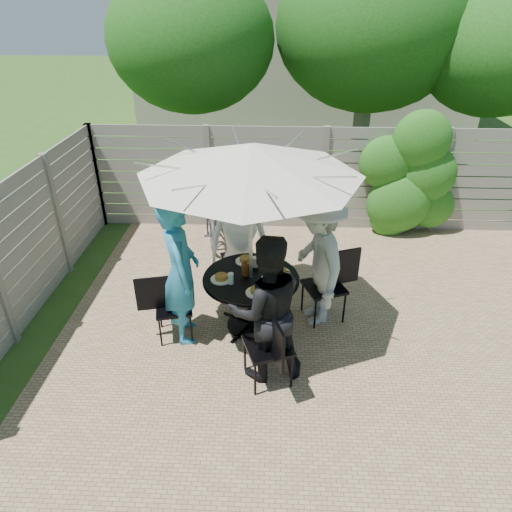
{
  "coord_description": "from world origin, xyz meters",
  "views": [
    {
      "loc": [
        -0.84,
        -4.57,
        3.71
      ],
      "look_at": [
        -1.05,
        0.28,
        0.93
      ],
      "focal_mm": 32.0,
      "sensor_mm": 36.0,
      "label": 1
    }
  ],
  "objects_px": {
    "person_back": "(239,239)",
    "plate_back": "(246,260)",
    "umbrella": "(250,160)",
    "chair_back": "(238,269)",
    "patio_table": "(251,292)",
    "coffee_cup": "(255,262)",
    "chair_right": "(324,299)",
    "plate_front": "(257,291)",
    "bicycle": "(210,211)",
    "person_front": "(266,310)",
    "glass_right": "(270,265)",
    "plate_left": "(221,278)",
    "plate_right": "(280,272)",
    "glass_left": "(231,278)",
    "glass_front": "(264,282)",
    "chair_front": "(268,360)",
    "chair_left": "(174,319)",
    "person_right": "(317,260)",
    "syrup_jug": "(245,269)",
    "person_left": "(181,272)"
  },
  "relations": [
    {
      "from": "person_front",
      "to": "glass_right",
      "type": "relative_size",
      "value": 12.28
    },
    {
      "from": "person_back",
      "to": "chair_front",
      "type": "distance_m",
      "value": 1.88
    },
    {
      "from": "chair_front",
      "to": "syrup_jug",
      "type": "distance_m",
      "value": 1.15
    },
    {
      "from": "chair_back",
      "to": "plate_right",
      "type": "bearing_deg",
      "value": 17.19
    },
    {
      "from": "person_back",
      "to": "chair_right",
      "type": "height_order",
      "value": "person_back"
    },
    {
      "from": "patio_table",
      "to": "chair_right",
      "type": "height_order",
      "value": "chair_right"
    },
    {
      "from": "glass_right",
      "to": "coffee_cup",
      "type": "height_order",
      "value": "glass_right"
    },
    {
      "from": "person_back",
      "to": "glass_front",
      "type": "distance_m",
      "value": 1.09
    },
    {
      "from": "person_front",
      "to": "coffee_cup",
      "type": "height_order",
      "value": "person_front"
    },
    {
      "from": "umbrella",
      "to": "chair_left",
      "type": "height_order",
      "value": "umbrella"
    },
    {
      "from": "plate_left",
      "to": "syrup_jug",
      "type": "distance_m",
      "value": 0.31
    },
    {
      "from": "patio_table",
      "to": "glass_front",
      "type": "xyz_separation_m",
      "value": [
        0.16,
        -0.23,
        0.3
      ]
    },
    {
      "from": "glass_front",
      "to": "plate_front",
      "type": "bearing_deg",
      "value": -122.29
    },
    {
      "from": "bicycle",
      "to": "coffee_cup",
      "type": "bearing_deg",
      "value": -81.23
    },
    {
      "from": "person_back",
      "to": "person_front",
      "type": "relative_size",
      "value": 0.98
    },
    {
      "from": "umbrella",
      "to": "bicycle",
      "type": "xyz_separation_m",
      "value": [
        -0.84,
        2.52,
        -1.73
      ]
    },
    {
      "from": "patio_table",
      "to": "bicycle",
      "type": "distance_m",
      "value": 2.66
    },
    {
      "from": "chair_right",
      "to": "glass_left",
      "type": "relative_size",
      "value": 6.96
    },
    {
      "from": "chair_right",
      "to": "coffee_cup",
      "type": "bearing_deg",
      "value": -20.85
    },
    {
      "from": "patio_table",
      "to": "coffee_cup",
      "type": "height_order",
      "value": "coffee_cup"
    },
    {
      "from": "person_back",
      "to": "chair_back",
      "type": "bearing_deg",
      "value": 90.38
    },
    {
      "from": "plate_front",
      "to": "person_left",
      "type": "bearing_deg",
      "value": 170.52
    },
    {
      "from": "glass_left",
      "to": "glass_front",
      "type": "distance_m",
      "value": 0.4
    },
    {
      "from": "umbrella",
      "to": "person_right",
      "type": "xyz_separation_m",
      "value": [
        0.81,
        0.2,
        -1.32
      ]
    },
    {
      "from": "glass_left",
      "to": "person_back",
      "type": "bearing_deg",
      "value": 88.45
    },
    {
      "from": "coffee_cup",
      "to": "glass_left",
      "type": "bearing_deg",
      "value": -123.94
    },
    {
      "from": "glass_right",
      "to": "coffee_cup",
      "type": "xyz_separation_m",
      "value": [
        -0.18,
        0.07,
        -0.01
      ]
    },
    {
      "from": "person_left",
      "to": "chair_front",
      "type": "relative_size",
      "value": 1.89
    },
    {
      "from": "patio_table",
      "to": "person_front",
      "type": "xyz_separation_m",
      "value": [
        0.2,
        -0.81,
        0.33
      ]
    },
    {
      "from": "person_left",
      "to": "person_right",
      "type": "bearing_deg",
      "value": -90.0
    },
    {
      "from": "glass_left",
      "to": "glass_front",
      "type": "relative_size",
      "value": 1.0
    },
    {
      "from": "patio_table",
      "to": "glass_right",
      "type": "height_order",
      "value": "glass_right"
    },
    {
      "from": "chair_back",
      "to": "person_back",
      "type": "xyz_separation_m",
      "value": [
        0.03,
        -0.13,
        0.56
      ]
    },
    {
      "from": "person_back",
      "to": "plate_left",
      "type": "height_order",
      "value": "person_back"
    },
    {
      "from": "person_front",
      "to": "glass_right",
      "type": "xyz_separation_m",
      "value": [
        0.03,
        0.97,
        -0.03
      ]
    },
    {
      "from": "plate_left",
      "to": "glass_left",
      "type": "relative_size",
      "value": 1.86
    },
    {
      "from": "glass_front",
      "to": "coffee_cup",
      "type": "relative_size",
      "value": 1.17
    },
    {
      "from": "plate_front",
      "to": "bicycle",
      "type": "height_order",
      "value": "bicycle"
    },
    {
      "from": "plate_front",
      "to": "plate_right",
      "type": "height_order",
      "value": "same"
    },
    {
      "from": "chair_back",
      "to": "syrup_jug",
      "type": "relative_size",
      "value": 5.8
    },
    {
      "from": "chair_left",
      "to": "chair_front",
      "type": "xyz_separation_m",
      "value": [
        1.17,
        -0.7,
        0.03
      ]
    },
    {
      "from": "person_back",
      "to": "plate_back",
      "type": "distance_m",
      "value": 0.47
    },
    {
      "from": "umbrella",
      "to": "chair_back",
      "type": "relative_size",
      "value": 3.21
    },
    {
      "from": "chair_right",
      "to": "glass_left",
      "type": "xyz_separation_m",
      "value": [
        -1.16,
        -0.4,
        0.53
      ]
    },
    {
      "from": "chair_left",
      "to": "chair_right",
      "type": "relative_size",
      "value": 0.91
    },
    {
      "from": "bicycle",
      "to": "chair_right",
      "type": "bearing_deg",
      "value": -64.55
    },
    {
      "from": "chair_back",
      "to": "glass_left",
      "type": "relative_size",
      "value": 6.63
    },
    {
      "from": "plate_left",
      "to": "glass_left",
      "type": "xyz_separation_m",
      "value": [
        0.12,
        -0.08,
        0.05
      ]
    },
    {
      "from": "umbrella",
      "to": "glass_front",
      "type": "xyz_separation_m",
      "value": [
        0.16,
        -0.23,
        -1.38
      ]
    },
    {
      "from": "umbrella",
      "to": "chair_front",
      "type": "xyz_separation_m",
      "value": [
        0.23,
        -0.94,
        -1.92
      ]
    }
  ]
}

